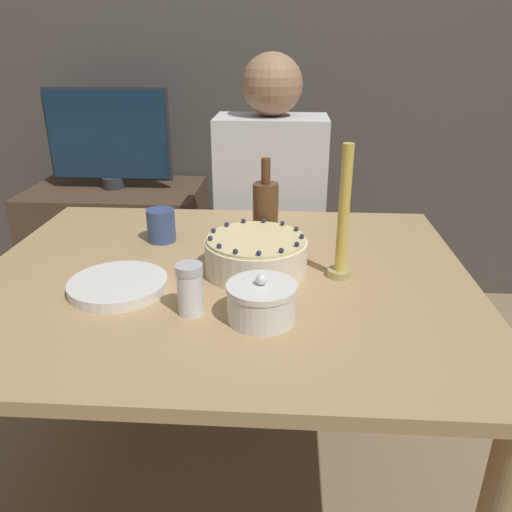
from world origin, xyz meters
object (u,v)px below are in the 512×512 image
object	(u,v)px
cake	(256,255)
tv_monitor	(108,137)
person_man_blue_shirt	(270,242)
sugar_shaker	(190,289)
candle	(343,224)
bottle	(265,213)
sugar_bowl	(262,302)

from	to	relation	value
cake	tv_monitor	bearing A→B (deg)	123.94
tv_monitor	person_man_blue_shirt	bearing A→B (deg)	-28.66
sugar_shaker	candle	xyz separation A→B (m)	(0.33, 0.20, 0.08)
candle	tv_monitor	distance (m)	1.45
candle	bottle	world-z (taller)	candle
candle	person_man_blue_shirt	xyz separation A→B (m)	(-0.19, 0.70, -0.33)
cake	bottle	size ratio (longest dim) A/B	1.03
cake	candle	distance (m)	0.22
candle	person_man_blue_shirt	bearing A→B (deg)	105.46
cake	person_man_blue_shirt	distance (m)	0.72
candle	bottle	distance (m)	0.28
bottle	sugar_bowl	bearing A→B (deg)	-88.38
cake	sugar_bowl	world-z (taller)	same
sugar_bowl	person_man_blue_shirt	xyz separation A→B (m)	(-0.01, 0.92, -0.23)
sugar_bowl	person_man_blue_shirt	bearing A→B (deg)	90.93
sugar_bowl	bottle	distance (m)	0.42
cake	tv_monitor	size ratio (longest dim) A/B	0.45
cake	bottle	bearing A→B (deg)	85.35
tv_monitor	cake	bearing A→B (deg)	-56.06
cake	person_man_blue_shirt	size ratio (longest dim) A/B	0.21
cake	sugar_shaker	xyz separation A→B (m)	(-0.12, -0.22, 0.01)
sugar_shaker	tv_monitor	xyz separation A→B (m)	(-0.61, 1.31, 0.08)
person_man_blue_shirt	tv_monitor	distance (m)	0.91
cake	sugar_shaker	bearing A→B (deg)	-119.75
sugar_bowl	person_man_blue_shirt	world-z (taller)	person_man_blue_shirt
sugar_bowl	candle	bearing A→B (deg)	50.54
sugar_bowl	tv_monitor	bearing A→B (deg)	119.88
person_man_blue_shirt	bottle	bearing A→B (deg)	90.37
candle	bottle	size ratio (longest dim) A/B	1.32
cake	sugar_bowl	bearing A→B (deg)	-83.55
person_man_blue_shirt	sugar_bowl	bearing A→B (deg)	90.93
sugar_shaker	candle	distance (m)	0.39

